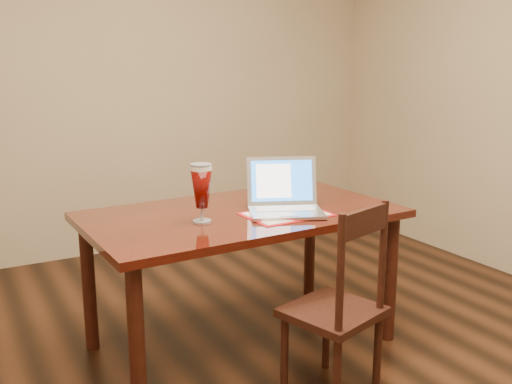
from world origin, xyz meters
TOP-DOWN VIEW (x-y plane):
  - dining_table at (0.10, 0.63)m, footprint 1.59×0.93m
  - dining_chair at (0.25, 0.01)m, footprint 0.47×0.46m

SIDE VIEW (x-z plane):
  - dining_chair at x=0.25m, z-range -0.03..0.87m
  - dining_table at x=0.10m, z-range 0.15..1.16m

